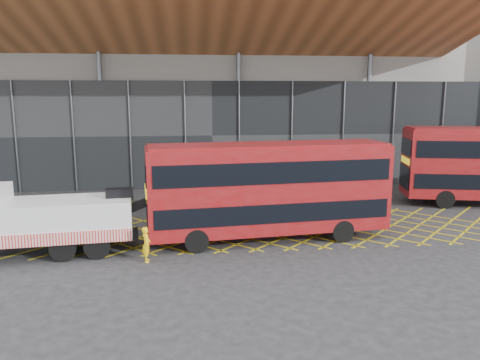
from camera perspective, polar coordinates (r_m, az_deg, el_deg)
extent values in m
plane|color=#242426|center=(24.58, -6.62, -6.28)|extent=(120.00, 120.00, 0.00)
cube|color=gold|center=(25.09, -17.72, -6.36)|extent=(7.16, 7.16, 0.01)
cube|color=gold|center=(25.09, -17.72, -6.36)|extent=(7.16, 7.16, 0.01)
cube|color=gold|center=(24.82, -14.08, -6.35)|extent=(7.16, 7.16, 0.01)
cube|color=gold|center=(24.82, -14.08, -6.35)|extent=(7.16, 7.16, 0.01)
cube|color=gold|center=(24.65, -10.37, -6.32)|extent=(7.16, 7.16, 0.01)
cube|color=gold|center=(24.65, -10.37, -6.32)|extent=(7.16, 7.16, 0.01)
cube|color=gold|center=(24.58, -6.62, -6.27)|extent=(7.16, 7.16, 0.01)
cube|color=gold|center=(24.58, -6.62, -6.27)|extent=(7.16, 7.16, 0.01)
cube|color=gold|center=(24.62, -2.88, -6.18)|extent=(7.16, 7.16, 0.01)
cube|color=gold|center=(24.62, -2.88, -6.18)|extent=(7.16, 7.16, 0.01)
cube|color=gold|center=(24.76, 0.84, -6.08)|extent=(7.16, 7.16, 0.01)
cube|color=gold|center=(24.76, 0.84, -6.08)|extent=(7.16, 7.16, 0.01)
cube|color=gold|center=(25.00, 4.50, -5.94)|extent=(7.16, 7.16, 0.01)
cube|color=gold|center=(25.00, 4.50, -5.94)|extent=(7.16, 7.16, 0.01)
cube|color=gold|center=(25.34, 8.08, -5.79)|extent=(7.16, 7.16, 0.01)
cube|color=gold|center=(25.34, 8.08, -5.79)|extent=(7.16, 7.16, 0.01)
cube|color=gold|center=(25.77, 11.55, -5.62)|extent=(7.16, 7.16, 0.01)
cube|color=gold|center=(25.77, 11.55, -5.62)|extent=(7.16, 7.16, 0.01)
cube|color=gold|center=(26.30, 14.88, -5.44)|extent=(7.16, 7.16, 0.01)
cube|color=gold|center=(26.30, 14.88, -5.44)|extent=(7.16, 7.16, 0.01)
cube|color=gold|center=(26.91, 18.08, -5.25)|extent=(7.16, 7.16, 0.01)
cube|color=gold|center=(26.91, 18.08, -5.25)|extent=(7.16, 7.16, 0.01)
cube|color=gold|center=(27.60, 21.12, -5.05)|extent=(7.16, 7.16, 0.01)
cube|color=gold|center=(27.60, 21.12, -5.05)|extent=(7.16, 7.16, 0.01)
cube|color=gold|center=(28.36, 24.00, -4.85)|extent=(7.16, 7.16, 0.01)
cube|color=gold|center=(28.36, 24.00, -4.85)|extent=(7.16, 7.16, 0.01)
cube|color=gold|center=(29.19, 26.73, -4.65)|extent=(7.16, 7.16, 0.01)
cube|color=gold|center=(29.19, 26.73, -4.65)|extent=(7.16, 7.16, 0.01)
cube|color=gray|center=(42.63, -4.00, 13.04)|extent=(55.00, 14.00, 18.00)
cube|color=black|center=(35.43, -3.42, 5.49)|extent=(55.00, 0.80, 8.00)
cube|color=#95542B|center=(31.87, -7.01, 18.40)|extent=(40.00, 11.93, 4.07)
cylinder|color=#595B60|center=(35.66, -16.46, 6.73)|extent=(0.36, 0.36, 10.00)
cylinder|color=#595B60|center=(35.31, -0.15, 7.12)|extent=(0.36, 0.36, 10.00)
cylinder|color=#595B60|center=(37.71, 15.25, 6.97)|extent=(0.36, 0.36, 10.00)
cube|color=black|center=(22.76, -24.45, -6.70)|extent=(9.58, 2.00, 0.35)
cube|color=white|center=(22.25, -21.09, -4.29)|extent=(6.45, 3.15, 1.60)
cube|color=red|center=(21.19, -21.50, -6.73)|extent=(6.19, 0.72, 0.55)
cube|color=black|center=(21.78, -14.47, -1.65)|extent=(1.25, 0.63, 0.50)
cube|color=black|center=(21.86, -11.78, -2.83)|extent=(2.22, 0.58, 1.08)
cylinder|color=black|center=(21.35, -17.02, -7.73)|extent=(1.13, 0.47, 1.10)
cylinder|color=black|center=(23.36, -16.62, -6.15)|extent=(1.13, 0.47, 1.10)
cube|color=maroon|center=(22.59, 3.52, -0.95)|extent=(11.81, 3.92, 4.09)
cube|color=black|center=(22.80, 3.50, -3.31)|extent=(11.35, 3.93, 0.90)
cube|color=black|center=(22.42, 3.55, 1.40)|extent=(11.35, 3.93, 1.00)
cube|color=black|center=(21.95, -11.29, -3.89)|extent=(0.31, 2.36, 1.37)
cube|color=black|center=(21.58, -11.47, 0.86)|extent=(0.31, 2.36, 1.00)
cube|color=yellow|center=(21.73, -11.41, -1.34)|extent=(0.26, 1.88, 0.37)
cube|color=maroon|center=(22.28, 3.58, 4.29)|extent=(11.55, 3.68, 0.13)
cylinder|color=black|center=(21.26, -5.32, -7.40)|extent=(1.12, 0.43, 1.10)
cylinder|color=black|center=(23.52, -6.05, -5.65)|extent=(1.12, 0.43, 1.10)
cylinder|color=black|center=(23.15, 12.38, -6.10)|extent=(1.12, 0.43, 1.10)
cylinder|color=black|center=(25.25, 10.12, -4.63)|extent=(1.12, 0.43, 1.10)
cube|color=black|center=(32.25, 19.41, 0.43)|extent=(0.60, 2.44, 1.44)
cube|color=black|center=(31.99, 19.62, 3.85)|extent=(0.60, 2.44, 1.05)
cube|color=yellow|center=(32.09, 19.50, 2.28)|extent=(0.49, 1.94, 0.39)
cylinder|color=black|center=(31.87, 23.70, -2.17)|extent=(1.20, 0.57, 1.15)
cylinder|color=black|center=(34.23, 22.46, -1.26)|extent=(1.20, 0.57, 1.15)
imported|color=yellow|center=(20.40, -11.33, -7.70)|extent=(0.40, 0.58, 1.53)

